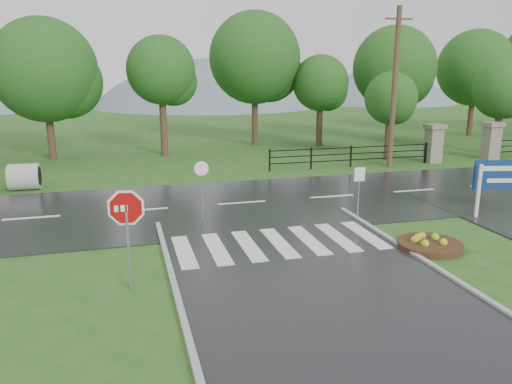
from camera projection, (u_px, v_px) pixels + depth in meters
name	position (u px, v px, depth m)	size (l,w,h in m)	color
ground	(348.00, 319.00, 11.09)	(120.00, 120.00, 0.00)	#28561C
main_road	(242.00, 204.00, 20.45)	(90.00, 8.00, 0.04)	black
crosswalk	(279.00, 243.00, 15.76)	(6.50, 2.80, 0.02)	silver
pillar_west	(434.00, 143.00, 29.10)	(1.00, 1.00, 2.24)	gray
pillar_east	(491.00, 140.00, 30.12)	(1.00, 1.00, 2.24)	gray
fence_west	(351.00, 154.00, 27.87)	(9.58, 0.08, 1.20)	black
hills	(180.00, 208.00, 76.59)	(102.00, 48.00, 48.00)	slate
treeline	(207.00, 150.00, 33.81)	(83.20, 5.20, 10.00)	#1B4D18
stop_sign	(127.00, 217.00, 12.10)	(1.21, 0.21, 2.75)	#939399
estate_billboard	(506.00, 178.00, 18.45)	(2.39, 0.61, 2.14)	silver
flower_bed	(430.00, 244.00, 15.40)	(1.98, 1.98, 0.40)	#332111
reg_sign_small	(359.00, 181.00, 18.38)	(0.42, 0.05, 1.88)	#939399
reg_sign_round	(202.00, 184.00, 17.78)	(0.52, 0.07, 2.22)	#939399
utility_pole_east	(394.00, 88.00, 27.07)	(1.53, 0.29, 8.59)	#473523
entrance_tree_left	(391.00, 99.00, 29.37)	(3.08, 3.08, 5.23)	#3D2B1C
entrance_tree_right	(502.00, 91.00, 31.26)	(3.56, 3.56, 5.82)	#3D2B1C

